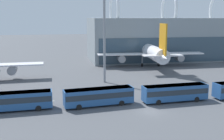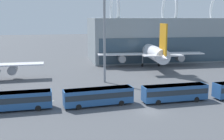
# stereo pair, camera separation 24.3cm
# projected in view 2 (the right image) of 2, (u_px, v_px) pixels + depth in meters

# --- Properties ---
(ground_plane) EXTENTS (440.00, 440.00, 0.00)m
(ground_plane) POSITION_uv_depth(u_px,v_px,m) (151.00, 111.00, 47.59)
(ground_plane) COLOR #515459
(airliner_at_gate_far) EXTENTS (34.40, 35.81, 14.05)m
(airliner_at_gate_far) POSITION_uv_depth(u_px,v_px,m) (151.00, 51.00, 90.37)
(airliner_at_gate_far) COLOR white
(airliner_at_gate_far) RESTS_ON ground_plane
(shuttle_bus_1) EXTENTS (12.68, 3.42, 3.19)m
(shuttle_bus_1) POSITION_uv_depth(u_px,v_px,m) (14.00, 100.00, 47.77)
(shuttle_bus_1) COLOR #285693
(shuttle_bus_1) RESTS_ON ground_plane
(shuttle_bus_2) EXTENTS (12.77, 4.07, 3.19)m
(shuttle_bus_2) POSITION_uv_depth(u_px,v_px,m) (99.00, 96.00, 50.39)
(shuttle_bus_2) COLOR #285693
(shuttle_bus_2) RESTS_ON ground_plane
(shuttle_bus_3) EXTENTS (12.68, 3.43, 3.19)m
(shuttle_bus_3) POSITION_uv_depth(u_px,v_px,m) (175.00, 92.00, 52.85)
(shuttle_bus_3) COLOR #285693
(shuttle_bus_3) RESTS_ON ground_plane
(floodlight_mast) EXTENTS (2.43, 2.43, 24.96)m
(floodlight_mast) POSITION_uv_depth(u_px,v_px,m) (104.00, 16.00, 66.00)
(floodlight_mast) COLOR gray
(floodlight_mast) RESTS_ON ground_plane
(lane_stripe_3) EXTENTS (10.20, 4.21, 0.01)m
(lane_stripe_3) POSITION_uv_depth(u_px,v_px,m) (26.00, 105.00, 50.86)
(lane_stripe_3) COLOR silver
(lane_stripe_3) RESTS_ON ground_plane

